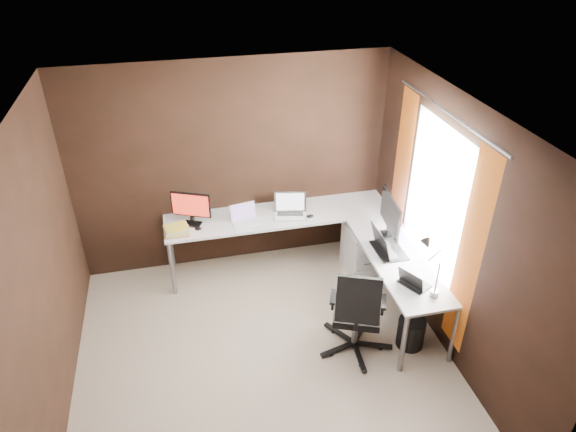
{
  "coord_description": "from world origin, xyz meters",
  "views": [
    {
      "loc": [
        -0.58,
        -3.5,
        3.87
      ],
      "look_at": [
        0.45,
        0.95,
        1.04
      ],
      "focal_mm": 32.0,
      "sensor_mm": 36.0,
      "label": 1
    }
  ],
  "objects_px": {
    "drawer_pedestal": "(364,250)",
    "monitor_left": "(191,207)",
    "monitor_right": "(390,215)",
    "laptop_silver": "(290,210)",
    "laptop_white": "(244,218)",
    "laptop_black_big": "(386,247)",
    "book_stack": "(176,230)",
    "wastebasket": "(411,333)",
    "office_chair": "(356,326)",
    "desk_lamp": "(430,260)",
    "laptop_black_small": "(413,282)"
  },
  "relations": [
    {
      "from": "drawer_pedestal",
      "to": "laptop_white",
      "type": "bearing_deg",
      "value": 168.23
    },
    {
      "from": "drawer_pedestal",
      "to": "book_stack",
      "type": "xyz_separation_m",
      "value": [
        -2.14,
        0.21,
        0.47
      ]
    },
    {
      "from": "monitor_left",
      "to": "office_chair",
      "type": "height_order",
      "value": "monitor_left"
    },
    {
      "from": "wastebasket",
      "to": "laptop_white",
      "type": "bearing_deg",
      "value": 132.38
    },
    {
      "from": "laptop_black_small",
      "to": "book_stack",
      "type": "bearing_deg",
      "value": 27.65
    },
    {
      "from": "drawer_pedestal",
      "to": "laptop_silver",
      "type": "bearing_deg",
      "value": 158.75
    },
    {
      "from": "monitor_left",
      "to": "monitor_right",
      "type": "height_order",
      "value": "monitor_right"
    },
    {
      "from": "drawer_pedestal",
      "to": "monitor_left",
      "type": "xyz_separation_m",
      "value": [
        -1.95,
        0.37,
        0.65
      ]
    },
    {
      "from": "desk_lamp",
      "to": "office_chair",
      "type": "distance_m",
      "value": 1.01
    },
    {
      "from": "book_stack",
      "to": "office_chair",
      "type": "distance_m",
      "value": 2.19
    },
    {
      "from": "monitor_left",
      "to": "laptop_white",
      "type": "height_order",
      "value": "monitor_left"
    },
    {
      "from": "laptop_white",
      "to": "drawer_pedestal",
      "type": "bearing_deg",
      "value": -21.81
    },
    {
      "from": "monitor_right",
      "to": "laptop_white",
      "type": "xyz_separation_m",
      "value": [
        -1.47,
        0.67,
        -0.23
      ]
    },
    {
      "from": "drawer_pedestal",
      "to": "wastebasket",
      "type": "distance_m",
      "value": 1.27
    },
    {
      "from": "laptop_white",
      "to": "laptop_black_big",
      "type": "xyz_separation_m",
      "value": [
        1.34,
        -0.92,
        0.01
      ]
    },
    {
      "from": "drawer_pedestal",
      "to": "monitor_right",
      "type": "bearing_deg",
      "value": -75.01
    },
    {
      "from": "drawer_pedestal",
      "to": "laptop_white",
      "type": "distance_m",
      "value": 1.48
    },
    {
      "from": "laptop_white",
      "to": "laptop_black_big",
      "type": "height_order",
      "value": "laptop_black_big"
    },
    {
      "from": "wastebasket",
      "to": "laptop_black_big",
      "type": "bearing_deg",
      "value": 96.89
    },
    {
      "from": "drawer_pedestal",
      "to": "office_chair",
      "type": "height_order",
      "value": "office_chair"
    },
    {
      "from": "laptop_white",
      "to": "laptop_silver",
      "type": "distance_m",
      "value": 0.55
    },
    {
      "from": "book_stack",
      "to": "wastebasket",
      "type": "xyz_separation_m",
      "value": [
        2.18,
        -1.48,
        -0.61
      ]
    },
    {
      "from": "laptop_black_big",
      "to": "desk_lamp",
      "type": "relative_size",
      "value": 0.69
    },
    {
      "from": "laptop_white",
      "to": "laptop_black_big",
      "type": "bearing_deg",
      "value": -44.52
    },
    {
      "from": "wastebasket",
      "to": "desk_lamp",
      "type": "bearing_deg",
      "value": -67.23
    },
    {
      "from": "office_chair",
      "to": "wastebasket",
      "type": "xyz_separation_m",
      "value": [
        0.57,
        -0.07,
        -0.14
      ]
    },
    {
      "from": "office_chair",
      "to": "wastebasket",
      "type": "distance_m",
      "value": 0.59
    },
    {
      "from": "monitor_left",
      "to": "laptop_white",
      "type": "xyz_separation_m",
      "value": [
        0.58,
        -0.08,
        -0.18
      ]
    },
    {
      "from": "laptop_black_big",
      "to": "laptop_black_small",
      "type": "relative_size",
      "value": 1.23
    },
    {
      "from": "monitor_right",
      "to": "laptop_silver",
      "type": "relative_size",
      "value": 1.43
    },
    {
      "from": "monitor_right",
      "to": "laptop_black_big",
      "type": "relative_size",
      "value": 1.46
    },
    {
      "from": "drawer_pedestal",
      "to": "monitor_right",
      "type": "relative_size",
      "value": 1.0
    },
    {
      "from": "drawer_pedestal",
      "to": "laptop_black_big",
      "type": "distance_m",
      "value": 0.8
    },
    {
      "from": "laptop_silver",
      "to": "book_stack",
      "type": "xyz_separation_m",
      "value": [
        -1.31,
        -0.11,
        -0.01
      ]
    },
    {
      "from": "monitor_right",
      "to": "laptop_black_big",
      "type": "xyz_separation_m",
      "value": [
        -0.13,
        -0.25,
        -0.22
      ]
    },
    {
      "from": "laptop_white",
      "to": "laptop_black_small",
      "type": "bearing_deg",
      "value": -57.45
    },
    {
      "from": "laptop_white",
      "to": "office_chair",
      "type": "bearing_deg",
      "value": -70.32
    },
    {
      "from": "laptop_white",
      "to": "laptop_silver",
      "type": "relative_size",
      "value": 0.79
    },
    {
      "from": "monitor_left",
      "to": "office_chair",
      "type": "relative_size",
      "value": 0.41
    },
    {
      "from": "laptop_silver",
      "to": "laptop_black_big",
      "type": "height_order",
      "value": "laptop_black_big"
    },
    {
      "from": "drawer_pedestal",
      "to": "monitor_right",
      "type": "height_order",
      "value": "monitor_right"
    },
    {
      "from": "monitor_left",
      "to": "laptop_white",
      "type": "bearing_deg",
      "value": 15.97
    },
    {
      "from": "office_chair",
      "to": "wastebasket",
      "type": "height_order",
      "value": "office_chair"
    },
    {
      "from": "book_stack",
      "to": "office_chair",
      "type": "xyz_separation_m",
      "value": [
        1.61,
        -1.4,
        -0.47
      ]
    },
    {
      "from": "laptop_silver",
      "to": "wastebasket",
      "type": "height_order",
      "value": "laptop_silver"
    },
    {
      "from": "book_stack",
      "to": "office_chair",
      "type": "relative_size",
      "value": 0.28
    },
    {
      "from": "monitor_left",
      "to": "wastebasket",
      "type": "height_order",
      "value": "monitor_left"
    },
    {
      "from": "book_stack",
      "to": "drawer_pedestal",
      "type": "bearing_deg",
      "value": -5.59
    },
    {
      "from": "laptop_white",
      "to": "wastebasket",
      "type": "height_order",
      "value": "laptop_white"
    },
    {
      "from": "desk_lamp",
      "to": "laptop_black_small",
      "type": "bearing_deg",
      "value": 123.88
    }
  ]
}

